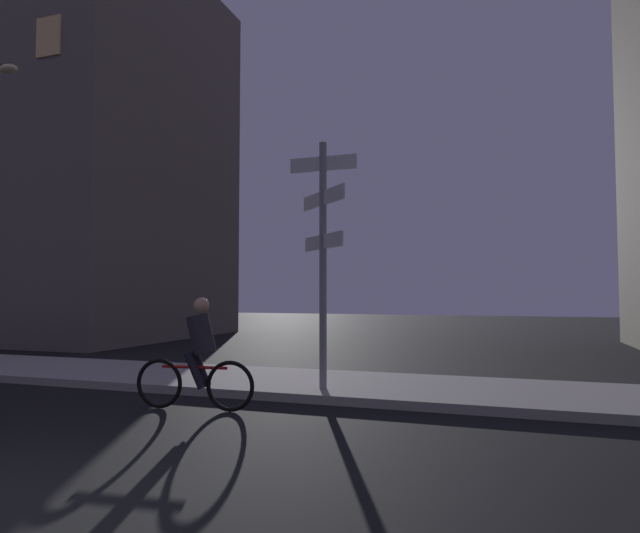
% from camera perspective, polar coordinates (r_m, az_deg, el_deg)
% --- Properties ---
extents(sidewalk_kerb, '(40.00, 2.67, 0.14)m').
position_cam_1_polar(sidewalk_kerb, '(10.01, -3.95, -12.05)').
color(sidewalk_kerb, '#9E9991').
rests_on(sidewalk_kerb, ground_plane).
extents(signpost, '(1.15, 1.04, 4.02)m').
position_cam_1_polar(signpost, '(8.88, 0.32, 2.39)').
color(signpost, gray).
rests_on(signpost, sidewalk_kerb).
extents(cyclist, '(1.82, 0.37, 1.61)m').
position_cam_1_polar(cyclist, '(8.10, -12.73, -9.33)').
color(cyclist, black).
rests_on(cyclist, ground_plane).
extents(building_left_block, '(13.24, 9.18, 13.98)m').
position_cam_1_polar(building_left_block, '(25.04, -27.30, 9.72)').
color(building_left_block, '#6B6056').
rests_on(building_left_block, ground_plane).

